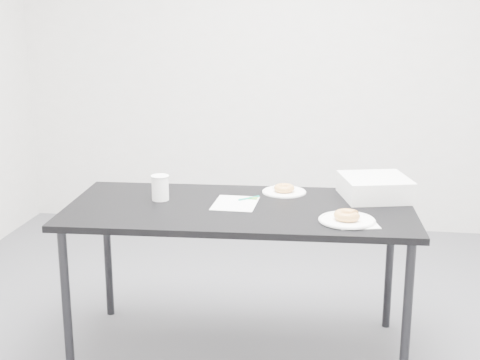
# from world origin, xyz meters

# --- Properties ---
(floor) EXTENTS (4.00, 4.00, 0.00)m
(floor) POSITION_xyz_m (0.00, 0.00, 0.00)
(floor) COLOR #525157
(floor) RESTS_ON ground
(wall_back) EXTENTS (4.00, 0.02, 2.70)m
(wall_back) POSITION_xyz_m (0.00, 2.00, 1.35)
(wall_back) COLOR silver
(wall_back) RESTS_ON floor
(table) EXTENTS (1.70, 0.86, 0.76)m
(table) POSITION_xyz_m (0.02, -0.04, 0.70)
(table) COLOR black
(table) RESTS_ON floor
(scorecard) EXTENTS (0.21, 0.27, 0.00)m
(scorecard) POSITION_xyz_m (-0.01, 0.00, 0.76)
(scorecard) COLOR white
(scorecard) RESTS_ON table
(logo_patch) EXTENTS (0.04, 0.04, 0.00)m
(logo_patch) POSITION_xyz_m (0.07, 0.09, 0.76)
(logo_patch) COLOR green
(logo_patch) RESTS_ON scorecard
(pen) EXTENTS (0.10, 0.09, 0.01)m
(pen) POSITION_xyz_m (0.05, 0.08, 0.76)
(pen) COLOR #0D8F7A
(pen) RESTS_ON scorecard
(napkin) EXTENTS (0.21, 0.21, 0.00)m
(napkin) POSITION_xyz_m (0.57, -0.23, 0.76)
(napkin) COLOR white
(napkin) RESTS_ON table
(plate_near) EXTENTS (0.25, 0.25, 0.01)m
(plate_near) POSITION_xyz_m (0.53, -0.21, 0.76)
(plate_near) COLOR white
(plate_near) RESTS_ON napkin
(donut_near) EXTENTS (0.13, 0.13, 0.04)m
(donut_near) POSITION_xyz_m (0.53, -0.21, 0.79)
(donut_near) COLOR #CE7D41
(donut_near) RESTS_ON plate_near
(plate_far) EXTENTS (0.23, 0.23, 0.01)m
(plate_far) POSITION_xyz_m (0.21, 0.23, 0.76)
(plate_far) COLOR white
(plate_far) RESTS_ON table
(donut_far) EXTENTS (0.13, 0.13, 0.04)m
(donut_far) POSITION_xyz_m (0.21, 0.23, 0.78)
(donut_far) COLOR #CE7D41
(donut_far) RESTS_ON plate_far
(coffee_cup) EXTENTS (0.08, 0.08, 0.13)m
(coffee_cup) POSITION_xyz_m (-0.39, 0.01, 0.82)
(coffee_cup) COLOR white
(coffee_cup) RESTS_ON table
(cup_lid) EXTENTS (0.10, 0.10, 0.01)m
(cup_lid) POSITION_xyz_m (0.19, 0.30, 0.76)
(cup_lid) COLOR white
(cup_lid) RESTS_ON table
(bakery_box) EXTENTS (0.39, 0.39, 0.11)m
(bakery_box) POSITION_xyz_m (0.67, 0.21, 0.81)
(bakery_box) COLOR white
(bakery_box) RESTS_ON table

